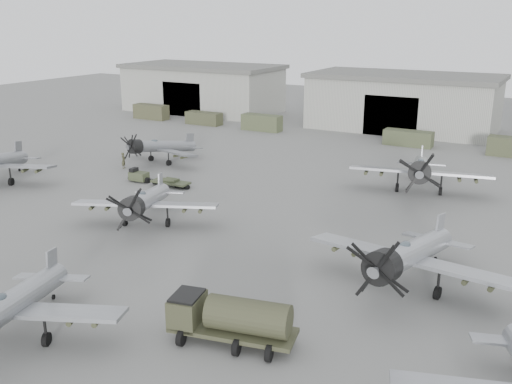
% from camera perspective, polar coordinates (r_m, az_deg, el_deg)
% --- Properties ---
extents(ground, '(220.00, 220.00, 0.00)m').
position_cam_1_polar(ground, '(40.25, -9.67, -8.30)').
color(ground, '#626260').
rests_on(ground, ground).
extents(hangar_left, '(29.00, 14.80, 8.70)m').
position_cam_1_polar(hangar_left, '(109.64, -5.34, 10.34)').
color(hangar_left, '#A2A398').
rests_on(hangar_left, ground).
extents(hangar_center, '(29.00, 14.80, 8.70)m').
position_cam_1_polar(hangar_center, '(93.90, 14.50, 8.76)').
color(hangar_center, '#A2A398').
rests_on(hangar_center, ground).
extents(support_truck_0, '(6.38, 2.20, 2.51)m').
position_cam_1_polar(support_truck_0, '(102.29, -10.45, 7.89)').
color(support_truck_0, '#40412A').
rests_on(support_truck_0, ground).
extents(support_truck_1, '(6.19, 2.20, 2.06)m').
position_cam_1_polar(support_truck_1, '(95.77, -5.24, 7.35)').
color(support_truck_1, '#3C3E29').
rests_on(support_truck_1, ground).
extents(support_truck_2, '(6.39, 2.20, 2.49)m').
position_cam_1_polar(support_truck_2, '(90.15, 0.57, 6.95)').
color(support_truck_2, '#434A30').
rests_on(support_truck_2, ground).
extents(support_truck_4, '(6.66, 2.20, 2.12)m').
position_cam_1_polar(support_truck_4, '(82.00, 14.97, 5.22)').
color(support_truck_4, '#41482F').
rests_on(support_truck_4, ground).
extents(support_truck_5, '(5.66, 2.20, 2.48)m').
position_cam_1_polar(support_truck_5, '(79.95, 24.14, 4.14)').
color(support_truck_5, '#3F432C').
rests_on(support_truck_5, ground).
extents(aircraft_near_1, '(12.19, 11.05, 4.99)m').
position_cam_1_polar(aircraft_near_1, '(33.72, -23.60, -10.54)').
color(aircraft_near_1, '#92959A').
rests_on(aircraft_near_1, ground).
extents(aircraft_mid_1, '(12.05, 10.93, 4.94)m').
position_cam_1_polar(aircraft_mid_1, '(48.86, -11.07, -0.93)').
color(aircraft_mid_1, '#9B9DA4').
rests_on(aircraft_mid_1, ground).
extents(aircraft_mid_2, '(13.76, 12.38, 5.47)m').
position_cam_1_polar(aircraft_mid_2, '(37.97, 14.94, -6.15)').
color(aircraft_mid_2, '#9FA2A8').
rests_on(aircraft_mid_2, ground).
extents(aircraft_far_0, '(11.44, 10.30, 4.55)m').
position_cam_1_polar(aircraft_far_0, '(70.28, -9.75, 4.49)').
color(aircraft_far_0, gray).
rests_on(aircraft_far_0, ground).
extents(aircraft_far_1, '(14.16, 12.74, 5.62)m').
position_cam_1_polar(aircraft_far_1, '(59.32, 16.11, 2.22)').
color(aircraft_far_1, '#96989E').
rests_on(aircraft_far_1, ground).
extents(fuel_tanker, '(7.26, 4.16, 2.68)m').
position_cam_1_polar(fuel_tanker, '(31.66, -2.53, -12.36)').
color(fuel_tanker, '#373825').
rests_on(fuel_tanker, ground).
extents(tug_trailer, '(7.34, 1.63, 1.47)m').
position_cam_1_polar(tug_trailer, '(62.09, -10.48, 1.34)').
color(tug_trailer, '#3B422B').
rests_on(tug_trailer, ground).
extents(ground_crew, '(0.66, 0.80, 1.90)m').
position_cam_1_polar(ground_crew, '(68.92, -13.10, 3.08)').
color(ground_crew, '#3D3E28').
rests_on(ground_crew, ground).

